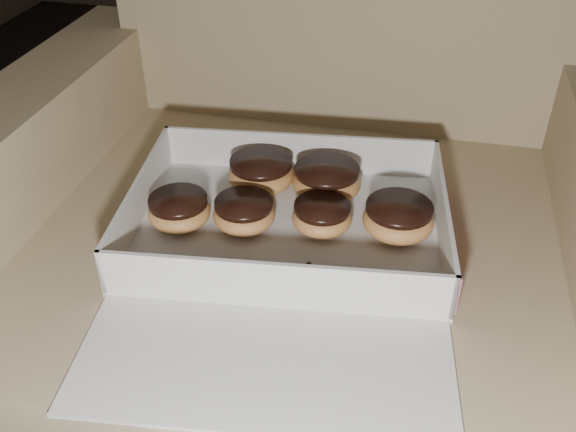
{
  "coord_description": "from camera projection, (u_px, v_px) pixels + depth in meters",
  "views": [
    {
      "loc": [
        -0.02,
        -0.73,
        1.03
      ],
      "look_at": [
        -0.18,
        -0.01,
        0.5
      ],
      "focal_mm": 40.0,
      "sensor_mm": 36.0,
      "label": 1
    }
  ],
  "objects": [
    {
      "name": "crumb_c",
      "position": [
        309.0,
        264.0,
        0.85
      ],
      "size": [
        0.01,
        0.01,
        0.0
      ],
      "primitive_type": "ellipsoid",
      "color": "black",
      "rests_on": "bakery_box"
    },
    {
      "name": "donut_b",
      "position": [
        244.0,
        213.0,
        0.91
      ],
      "size": [
        0.09,
        0.09,
        0.04
      ],
      "color": "#EA9F52",
      "rests_on": "bakery_box"
    },
    {
      "name": "donut_c",
      "position": [
        327.0,
        181.0,
        0.97
      ],
      "size": [
        0.11,
        0.11,
        0.05
      ],
      "color": "#EA9F52",
      "rests_on": "bakery_box"
    },
    {
      "name": "crumb_b",
      "position": [
        289.0,
        270.0,
        0.84
      ],
      "size": [
        0.01,
        0.01,
        0.0
      ],
      "primitive_type": "ellipsoid",
      "color": "black",
      "rests_on": "bakery_box"
    },
    {
      "name": "bakery_box",
      "position": [
        287.0,
        244.0,
        0.88
      ],
      "size": [
        0.49,
        0.56,
        0.07
      ],
      "rotation": [
        0.0,
        0.0,
        0.11
      ],
      "color": "silver",
      "rests_on": "armchair"
    },
    {
      "name": "donut_f",
      "position": [
        322.0,
        216.0,
        0.91
      ],
      "size": [
        0.09,
        0.09,
        0.04
      ],
      "color": "#EA9F52",
      "rests_on": "bakery_box"
    },
    {
      "name": "donut_a",
      "position": [
        179.0,
        210.0,
        0.92
      ],
      "size": [
        0.09,
        0.09,
        0.05
      ],
      "color": "#EA9F52",
      "rests_on": "bakery_box"
    },
    {
      "name": "donut_d",
      "position": [
        261.0,
        173.0,
        0.99
      ],
      "size": [
        0.1,
        0.1,
        0.05
      ],
      "color": "#EA9F52",
      "rests_on": "bakery_box"
    },
    {
      "name": "armchair",
      "position": [
        308.0,
        265.0,
        1.08
      ],
      "size": [
        1.0,
        0.85,
        1.05
      ],
      "color": "#917B5C",
      "rests_on": "floor"
    },
    {
      "name": "crumb_a",
      "position": [
        149.0,
        270.0,
        0.84
      ],
      "size": [
        0.01,
        0.01,
        0.0
      ],
      "primitive_type": "ellipsoid",
      "color": "black",
      "rests_on": "bakery_box"
    },
    {
      "name": "donut_e",
      "position": [
        398.0,
        219.0,
        0.89
      ],
      "size": [
        0.1,
        0.1,
        0.05
      ],
      "color": "#EA9F52",
      "rests_on": "bakery_box"
    }
  ]
}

